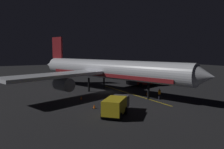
{
  "coord_description": "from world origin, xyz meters",
  "views": [
    {
      "loc": [
        20.03,
        35.34,
        7.64
      ],
      "look_at": [
        0.0,
        2.0,
        3.5
      ],
      "focal_mm": 34.97,
      "sensor_mm": 36.0,
      "label": 1
    }
  ],
  "objects_px": {
    "catering_truck": "(143,80)",
    "traffic_cone_near_left": "(119,101)",
    "ground_crew_worker": "(159,94)",
    "traffic_cone_far": "(94,106)",
    "traffic_cone_under_wing": "(81,98)",
    "traffic_cone_near_right": "(147,94)",
    "baggage_truck": "(116,106)",
    "airliner": "(104,70)"
  },
  "relations": [
    {
      "from": "ground_crew_worker",
      "to": "traffic_cone_far",
      "type": "relative_size",
      "value": 3.16
    },
    {
      "from": "baggage_truck",
      "to": "traffic_cone_far",
      "type": "xyz_separation_m",
      "value": [
        0.85,
        -4.17,
        -0.89
      ]
    },
    {
      "from": "traffic_cone_under_wing",
      "to": "traffic_cone_near_left",
      "type": "bearing_deg",
      "value": 131.16
    },
    {
      "from": "traffic_cone_under_wing",
      "to": "airliner",
      "type": "bearing_deg",
      "value": -147.42
    },
    {
      "from": "airliner",
      "to": "traffic_cone_far",
      "type": "height_order",
      "value": "airliner"
    },
    {
      "from": "traffic_cone_under_wing",
      "to": "traffic_cone_far",
      "type": "bearing_deg",
      "value": 84.03
    },
    {
      "from": "catering_truck",
      "to": "traffic_cone_near_right",
      "type": "bearing_deg",
      "value": 55.19
    },
    {
      "from": "catering_truck",
      "to": "traffic_cone_near_left",
      "type": "relative_size",
      "value": 12.47
    },
    {
      "from": "baggage_truck",
      "to": "traffic_cone_under_wing",
      "type": "bearing_deg",
      "value": -88.73
    },
    {
      "from": "baggage_truck",
      "to": "traffic_cone_under_wing",
      "type": "relative_size",
      "value": 10.03
    },
    {
      "from": "traffic_cone_near_left",
      "to": "traffic_cone_under_wing",
      "type": "bearing_deg",
      "value": -48.84
    },
    {
      "from": "catering_truck",
      "to": "traffic_cone_under_wing",
      "type": "bearing_deg",
      "value": 17.91
    },
    {
      "from": "airliner",
      "to": "ground_crew_worker",
      "type": "relative_size",
      "value": 22.37
    },
    {
      "from": "traffic_cone_near_right",
      "to": "traffic_cone_far",
      "type": "bearing_deg",
      "value": 15.08
    },
    {
      "from": "traffic_cone_far",
      "to": "traffic_cone_near_left",
      "type": "bearing_deg",
      "value": -165.73
    },
    {
      "from": "ground_crew_worker",
      "to": "traffic_cone_near_left",
      "type": "xyz_separation_m",
      "value": [
        6.49,
        -1.69,
        -0.64
      ]
    },
    {
      "from": "airliner",
      "to": "catering_truck",
      "type": "xyz_separation_m",
      "value": [
        -10.55,
        -1.37,
        -2.83
      ]
    },
    {
      "from": "baggage_truck",
      "to": "traffic_cone_under_wing",
      "type": "height_order",
      "value": "baggage_truck"
    },
    {
      "from": "traffic_cone_near_left",
      "to": "traffic_cone_under_wing",
      "type": "relative_size",
      "value": 1.0
    },
    {
      "from": "traffic_cone_near_left",
      "to": "traffic_cone_under_wing",
      "type": "distance_m",
      "value": 6.35
    },
    {
      "from": "traffic_cone_near_right",
      "to": "traffic_cone_under_wing",
      "type": "bearing_deg",
      "value": -13.95
    },
    {
      "from": "ground_crew_worker",
      "to": "catering_truck",
      "type": "bearing_deg",
      "value": -117.97
    },
    {
      "from": "ground_crew_worker",
      "to": "traffic_cone_under_wing",
      "type": "relative_size",
      "value": 3.16
    },
    {
      "from": "baggage_truck",
      "to": "catering_truck",
      "type": "bearing_deg",
      "value": -137.0
    },
    {
      "from": "baggage_truck",
      "to": "ground_crew_worker",
      "type": "relative_size",
      "value": 3.17
    },
    {
      "from": "catering_truck",
      "to": "ground_crew_worker",
      "type": "height_order",
      "value": "catering_truck"
    },
    {
      "from": "traffic_cone_near_right",
      "to": "traffic_cone_far",
      "type": "height_order",
      "value": "same"
    },
    {
      "from": "catering_truck",
      "to": "traffic_cone_near_left",
      "type": "xyz_separation_m",
      "value": [
        12.85,
        10.28,
        -1.08
      ]
    },
    {
      "from": "traffic_cone_near_left",
      "to": "traffic_cone_near_right",
      "type": "xyz_separation_m",
      "value": [
        -7.08,
        -1.98,
        0.0
      ]
    },
    {
      "from": "catering_truck",
      "to": "ground_crew_worker",
      "type": "bearing_deg",
      "value": 62.03
    },
    {
      "from": "airliner",
      "to": "traffic_cone_under_wing",
      "type": "bearing_deg",
      "value": 32.58
    },
    {
      "from": "catering_truck",
      "to": "traffic_cone_far",
      "type": "bearing_deg",
      "value": 33.08
    },
    {
      "from": "airliner",
      "to": "baggage_truck",
      "type": "bearing_deg",
      "value": 66.4
    },
    {
      "from": "traffic_cone_near_left",
      "to": "airliner",
      "type": "bearing_deg",
      "value": -104.44
    },
    {
      "from": "traffic_cone_near_left",
      "to": "catering_truck",
      "type": "bearing_deg",
      "value": -141.34
    },
    {
      "from": "baggage_truck",
      "to": "traffic_cone_far",
      "type": "height_order",
      "value": "baggage_truck"
    },
    {
      "from": "baggage_truck",
      "to": "traffic_cone_far",
      "type": "bearing_deg",
      "value": -78.42
    },
    {
      "from": "airliner",
      "to": "traffic_cone_near_left",
      "type": "height_order",
      "value": "airliner"
    },
    {
      "from": "baggage_truck",
      "to": "traffic_cone_near_left",
      "type": "bearing_deg",
      "value": -126.26
    },
    {
      "from": "catering_truck",
      "to": "ground_crew_worker",
      "type": "relative_size",
      "value": 3.94
    },
    {
      "from": "baggage_truck",
      "to": "traffic_cone_under_wing",
      "type": "distance_m",
      "value": 10.21
    },
    {
      "from": "airliner",
      "to": "traffic_cone_far",
      "type": "relative_size",
      "value": 70.77
    }
  ]
}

